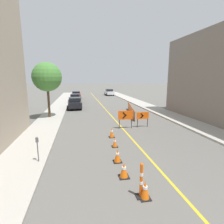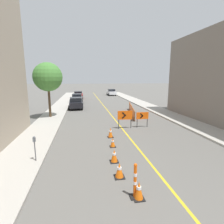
{
  "view_description": "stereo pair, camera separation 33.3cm",
  "coord_description": "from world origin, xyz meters",
  "px_view_note": "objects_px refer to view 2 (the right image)",
  "views": [
    {
      "loc": [
        -3.59,
        1.21,
        4.19
      ],
      "look_at": [
        -0.47,
        17.55,
        1.0
      ],
      "focal_mm": 28.0,
      "sensor_mm": 36.0,
      "label": 1
    },
    {
      "loc": [
        -3.26,
        1.15,
        4.19
      ],
      "look_at": [
        -0.47,
        17.55,
        1.0
      ],
      "focal_mm": 28.0,
      "sensor_mm": 36.0,
      "label": 2
    }
  ],
  "objects_px": {
    "traffic_cone_second": "(139,190)",
    "parked_car_curb_near": "(76,103)",
    "traffic_cone_fifth": "(113,142)",
    "arrow_barricade_primary": "(125,116)",
    "traffic_cone_fourth": "(114,156)",
    "arrow_barricade_secondary": "(142,116)",
    "parked_car_curb_mid": "(77,98)",
    "delineator_post_front": "(135,183)",
    "traffic_cone_farthest": "(110,133)",
    "traffic_cone_third": "(119,170)",
    "street_tree_left_near": "(48,77)",
    "parked_car_opposite_side": "(111,92)",
    "parked_car_curb_far": "(78,95)",
    "parking_meter_near_curb": "(34,144)"
  },
  "relations": [
    {
      "from": "traffic_cone_fourth",
      "to": "arrow_barricade_secondary",
      "type": "height_order",
      "value": "arrow_barricade_secondary"
    },
    {
      "from": "parked_car_curb_mid",
      "to": "parked_car_opposite_side",
      "type": "height_order",
      "value": "same"
    },
    {
      "from": "traffic_cone_fifth",
      "to": "arrow_barricade_primary",
      "type": "distance_m",
      "value": 4.3
    },
    {
      "from": "traffic_cone_fourth",
      "to": "street_tree_left_near",
      "type": "bearing_deg",
      "value": 114.08
    },
    {
      "from": "arrow_barricade_secondary",
      "to": "parked_car_curb_far",
      "type": "distance_m",
      "value": 24.04
    },
    {
      "from": "traffic_cone_second",
      "to": "traffic_cone_farthest",
      "type": "distance_m",
      "value": 6.68
    },
    {
      "from": "parking_meter_near_curb",
      "to": "traffic_cone_second",
      "type": "bearing_deg",
      "value": -38.76
    },
    {
      "from": "delineator_post_front",
      "to": "arrow_barricade_primary",
      "type": "xyz_separation_m",
      "value": [
        1.75,
        8.62,
        0.52
      ]
    },
    {
      "from": "traffic_cone_third",
      "to": "street_tree_left_near",
      "type": "distance_m",
      "value": 14.06
    },
    {
      "from": "traffic_cone_second",
      "to": "arrow_barricade_secondary",
      "type": "distance_m",
      "value": 9.45
    },
    {
      "from": "parked_car_curb_near",
      "to": "parked_car_curb_mid",
      "type": "relative_size",
      "value": 1.01
    },
    {
      "from": "traffic_cone_second",
      "to": "delineator_post_front",
      "type": "xyz_separation_m",
      "value": [
        -0.11,
        0.11,
        0.24
      ]
    },
    {
      "from": "parked_car_curb_mid",
      "to": "arrow_barricade_primary",
      "type": "bearing_deg",
      "value": -74.35
    },
    {
      "from": "arrow_barricade_secondary",
      "to": "parked_car_curb_near",
      "type": "bearing_deg",
      "value": 118.91
    },
    {
      "from": "traffic_cone_fifth",
      "to": "street_tree_left_near",
      "type": "xyz_separation_m",
      "value": [
        -5.24,
        9.13,
        4.05
      ]
    },
    {
      "from": "parked_car_curb_far",
      "to": "parking_meter_near_curb",
      "type": "distance_m",
      "value": 28.79
    },
    {
      "from": "delineator_post_front",
      "to": "parking_meter_near_curb",
      "type": "height_order",
      "value": "parking_meter_near_curb"
    },
    {
      "from": "arrow_barricade_secondary",
      "to": "arrow_barricade_primary",
      "type": "bearing_deg",
      "value": -175.46
    },
    {
      "from": "parked_car_opposite_side",
      "to": "parking_meter_near_curb",
      "type": "xyz_separation_m",
      "value": [
        -9.7,
        -35.09,
        0.24
      ]
    },
    {
      "from": "delineator_post_front",
      "to": "arrow_barricade_secondary",
      "type": "bearing_deg",
      "value": 69.13
    },
    {
      "from": "traffic_cone_third",
      "to": "parked_car_opposite_side",
      "type": "height_order",
      "value": "parked_car_opposite_side"
    },
    {
      "from": "traffic_cone_third",
      "to": "parked_car_curb_mid",
      "type": "height_order",
      "value": "parked_car_curb_mid"
    },
    {
      "from": "parking_meter_near_curb",
      "to": "arrow_barricade_primary",
      "type": "bearing_deg",
      "value": 42.0
    },
    {
      "from": "traffic_cone_fifth",
      "to": "parked_car_curb_near",
      "type": "bearing_deg",
      "value": 100.32
    },
    {
      "from": "arrow_barricade_primary",
      "to": "parked_car_curb_near",
      "type": "distance_m",
      "value": 11.92
    },
    {
      "from": "traffic_cone_third",
      "to": "parked_car_curb_mid",
      "type": "bearing_deg",
      "value": 95.62
    },
    {
      "from": "arrow_barricade_secondary",
      "to": "traffic_cone_farthest",
      "type": "bearing_deg",
      "value": -145.33
    },
    {
      "from": "parked_car_curb_near",
      "to": "parking_meter_near_curb",
      "type": "height_order",
      "value": "parked_car_curb_near"
    },
    {
      "from": "traffic_cone_third",
      "to": "traffic_cone_fourth",
      "type": "relative_size",
      "value": 0.97
    },
    {
      "from": "arrow_barricade_primary",
      "to": "arrow_barricade_secondary",
      "type": "relative_size",
      "value": 1.15
    },
    {
      "from": "traffic_cone_third",
      "to": "street_tree_left_near",
      "type": "height_order",
      "value": "street_tree_left_near"
    },
    {
      "from": "traffic_cone_third",
      "to": "parked_car_curb_far",
      "type": "distance_m",
      "value": 30.79
    },
    {
      "from": "parked_car_curb_mid",
      "to": "parked_car_opposite_side",
      "type": "relative_size",
      "value": 0.99
    },
    {
      "from": "traffic_cone_farthest",
      "to": "parked_car_opposite_side",
      "type": "relative_size",
      "value": 0.16
    },
    {
      "from": "traffic_cone_second",
      "to": "traffic_cone_farthest",
      "type": "height_order",
      "value": "traffic_cone_farthest"
    },
    {
      "from": "traffic_cone_second",
      "to": "parked_car_curb_near",
      "type": "relative_size",
      "value": 0.15
    },
    {
      "from": "parked_car_curb_far",
      "to": "parked_car_curb_near",
      "type": "bearing_deg",
      "value": -89.65
    },
    {
      "from": "arrow_barricade_primary",
      "to": "arrow_barricade_secondary",
      "type": "distance_m",
      "value": 1.59
    },
    {
      "from": "traffic_cone_farthest",
      "to": "parked_car_curb_mid",
      "type": "relative_size",
      "value": 0.17
    },
    {
      "from": "parked_car_curb_near",
      "to": "street_tree_left_near",
      "type": "height_order",
      "value": "street_tree_left_near"
    },
    {
      "from": "traffic_cone_second",
      "to": "arrow_barricade_primary",
      "type": "relative_size",
      "value": 0.44
    },
    {
      "from": "traffic_cone_third",
      "to": "traffic_cone_fifth",
      "type": "bearing_deg",
      "value": 84.86
    },
    {
      "from": "traffic_cone_second",
      "to": "parked_car_curb_mid",
      "type": "height_order",
      "value": "parked_car_curb_mid"
    },
    {
      "from": "parked_car_curb_near",
      "to": "parked_car_curb_mid",
      "type": "xyz_separation_m",
      "value": [
        0.03,
        5.9,
        0.0
      ]
    },
    {
      "from": "arrow_barricade_primary",
      "to": "parking_meter_near_curb",
      "type": "bearing_deg",
      "value": -134.31
    },
    {
      "from": "arrow_barricade_primary",
      "to": "parked_car_curb_far",
      "type": "xyz_separation_m",
      "value": [
        -4.32,
        23.43,
        -0.3
      ]
    },
    {
      "from": "parked_car_opposite_side",
      "to": "street_tree_left_near",
      "type": "relative_size",
      "value": 0.76
    },
    {
      "from": "street_tree_left_near",
      "to": "arrow_barricade_secondary",
      "type": "bearing_deg",
      "value": -31.05
    },
    {
      "from": "traffic_cone_farthest",
      "to": "delineator_post_front",
      "type": "relative_size",
      "value": 0.55
    },
    {
      "from": "arrow_barricade_secondary",
      "to": "traffic_cone_third",
      "type": "bearing_deg",
      "value": -115.94
    }
  ]
}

